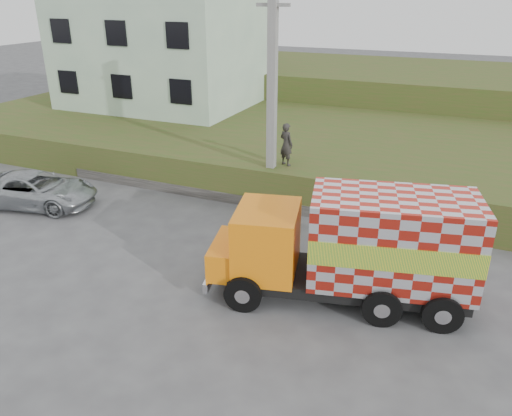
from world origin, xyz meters
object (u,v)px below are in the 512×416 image
at_px(utility_pole, 272,99).
at_px(pedestrian, 286,144).
at_px(cargo_truck, 355,247).
at_px(suv, 35,190).
at_px(cow, 226,259).

distance_m(utility_pole, pedestrian, 1.87).
xyz_separation_m(utility_pole, cargo_truck, (4.40, -5.21, -2.51)).
height_order(cargo_truck, suv, cargo_truck).
bearing_deg(utility_pole, cargo_truck, -49.83).
relative_size(cargo_truck, cow, 4.79).
xyz_separation_m(cargo_truck, pedestrian, (-3.98, 5.68, 0.75)).
height_order(utility_pole, suv, utility_pole).
bearing_deg(utility_pole, cow, -81.35).
height_order(cargo_truck, pedestrian, pedestrian).
bearing_deg(cargo_truck, suv, 160.33).
relative_size(cow, suv, 0.32).
height_order(utility_pole, cow, utility_pole).
height_order(suv, pedestrian, pedestrian).
distance_m(cargo_truck, suv, 12.74).
relative_size(utility_pole, pedestrian, 4.92).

